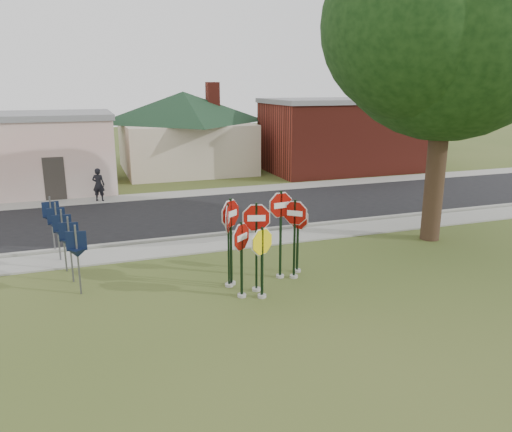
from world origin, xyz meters
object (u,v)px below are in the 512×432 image
object	(u,v)px
oak_tree	(450,18)
pedestrian	(98,185)
stop_sign_yellow	(262,254)
stop_sign_center	(256,234)
stop_sign_left	(241,250)

from	to	relation	value
oak_tree	pedestrian	bearing A→B (deg)	137.46
pedestrian	oak_tree	bearing A→B (deg)	157.41
stop_sign_yellow	oak_tree	bearing A→B (deg)	20.38
stop_sign_center	stop_sign_left	distance (m)	0.66
stop_sign_left	pedestrian	xyz separation A→B (m)	(-3.15, 13.21, -0.47)
stop_sign_center	pedestrian	xyz separation A→B (m)	(-3.67, 12.95, -0.79)
stop_sign_yellow	pedestrian	world-z (taller)	stop_sign_yellow
stop_sign_left	oak_tree	size ratio (longest dim) A/B	0.19
stop_sign_yellow	pedestrian	size ratio (longest dim) A/B	1.29
oak_tree	stop_sign_center	bearing A→B (deg)	-162.77
stop_sign_center	stop_sign_yellow	bearing A→B (deg)	-91.10
stop_sign_left	oak_tree	world-z (taller)	oak_tree
stop_sign_center	stop_sign_yellow	distance (m)	0.64
stop_sign_yellow	stop_sign_left	xyz separation A→B (m)	(-0.51, 0.22, 0.11)
stop_sign_left	pedestrian	size ratio (longest dim) A/B	1.37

